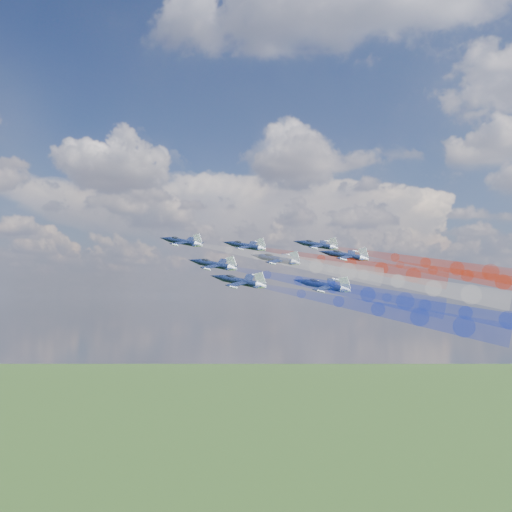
% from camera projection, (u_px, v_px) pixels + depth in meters
% --- Properties ---
extents(jet_lead, '(15.13, 12.62, 8.55)m').
position_uv_depth(jet_lead, '(183.00, 242.00, 149.34)').
color(jet_lead, black).
extents(trail_lead, '(46.03, 10.98, 13.92)m').
position_uv_depth(trail_lead, '(286.00, 260.00, 137.72)').
color(trail_lead, white).
extents(jet_inner_left, '(15.13, 12.62, 8.55)m').
position_uv_depth(jet_inner_left, '(214.00, 265.00, 134.55)').
color(jet_inner_left, black).
extents(trail_inner_left, '(46.03, 10.98, 13.92)m').
position_uv_depth(trail_inner_left, '(333.00, 287.00, 122.93)').
color(trail_inner_left, '#1931D6').
extents(jet_inner_right, '(15.13, 12.62, 8.55)m').
position_uv_depth(jet_inner_right, '(246.00, 246.00, 154.22)').
color(jet_inner_right, black).
extents(trail_inner_right, '(46.03, 10.98, 13.92)m').
position_uv_depth(trail_inner_right, '(350.00, 264.00, 142.60)').
color(trail_inner_right, red).
extents(jet_outer_left, '(15.13, 12.62, 8.55)m').
position_uv_depth(jet_outer_left, '(240.00, 281.00, 119.50)').
color(jet_outer_left, black).
extents(trail_outer_left, '(46.03, 10.98, 13.92)m').
position_uv_depth(trail_outer_left, '(378.00, 309.00, 107.88)').
color(trail_outer_left, '#1931D6').
extents(jet_center_third, '(15.13, 12.62, 8.55)m').
position_uv_depth(jet_center_third, '(277.00, 259.00, 138.42)').
color(jet_center_third, black).
extents(trail_center_third, '(46.03, 10.98, 13.92)m').
position_uv_depth(trail_center_third, '(398.00, 281.00, 126.80)').
color(trail_center_third, white).
extents(jet_outer_right, '(15.13, 12.62, 8.55)m').
position_uv_depth(jet_outer_right, '(317.00, 245.00, 157.13)').
color(jet_outer_right, black).
extents(trail_outer_right, '(46.03, 10.98, 13.92)m').
position_uv_depth(trail_outer_right, '(426.00, 263.00, 145.50)').
color(trail_outer_right, red).
extents(jet_rear_left, '(15.13, 12.62, 8.55)m').
position_uv_depth(jet_rear_left, '(324.00, 286.00, 123.43)').
color(jet_rear_left, black).
extents(trail_rear_left, '(46.03, 10.98, 13.92)m').
position_uv_depth(trail_rear_left, '(466.00, 313.00, 111.81)').
color(trail_rear_left, '#1931D6').
extents(jet_rear_right, '(15.13, 12.62, 8.55)m').
position_uv_depth(jet_rear_right, '(345.00, 256.00, 143.72)').
color(jet_rear_right, black).
extents(trail_rear_right, '(46.03, 10.98, 13.92)m').
position_uv_depth(trail_rear_right, '(467.00, 276.00, 132.10)').
color(trail_rear_right, red).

